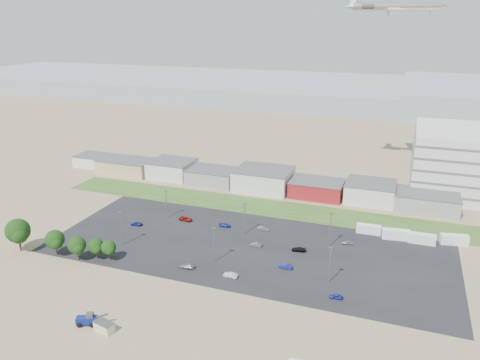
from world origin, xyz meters
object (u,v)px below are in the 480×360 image
at_px(box_trailer_a, 369,229).
at_px(parked_car_11, 263,229).
at_px(airliner, 396,7).
at_px(parked_car_3, 186,266).
at_px(parked_car_8, 348,243).
at_px(parked_car_12, 299,249).
at_px(parked_car_5, 136,224).
at_px(portable_shed, 104,327).
at_px(parked_car_7, 256,245).
at_px(parked_car_1, 285,266).
at_px(parked_car_10, 97,249).
at_px(tree_far_left, 18,233).
at_px(parked_car_9, 186,219).
at_px(telehandler, 87,319).
at_px(parked_car_2, 336,297).
at_px(parked_car_6, 225,225).
at_px(parked_car_13, 231,275).

height_order(box_trailer_a, parked_car_11, box_trailer_a).
xyz_separation_m(airliner, parked_car_3, (-44.15, -100.86, -69.36)).
distance_m(parked_car_8, parked_car_12, 16.13).
relative_size(parked_car_3, parked_car_5, 1.17).
relative_size(parked_car_5, parked_car_12, 0.91).
distance_m(portable_shed, box_trailer_a, 87.24).
relative_size(parked_car_7, parked_car_11, 0.95).
distance_m(parked_car_1, parked_car_10, 56.20).
xyz_separation_m(tree_far_left, airliner, (95.14, 108.29, 64.26)).
bearing_deg(parked_car_9, telehandler, -168.46).
height_order(parked_car_2, parked_car_9, parked_car_9).
relative_size(tree_far_left, parked_car_9, 2.47).
xyz_separation_m(parked_car_6, parked_car_9, (-14.49, 0.02, 0.08)).
bearing_deg(parked_car_2, parked_car_1, -125.87).
height_order(box_trailer_a, parked_car_13, box_trailer_a).
height_order(parked_car_2, parked_car_7, parked_car_7).
bearing_deg(tree_far_left, parked_car_7, 22.21).
height_order(parked_car_5, parked_car_11, parked_car_5).
relative_size(parked_car_2, parked_car_12, 0.79).
bearing_deg(parked_car_7, parked_car_2, 49.56).
height_order(box_trailer_a, parked_car_5, box_trailer_a).
xyz_separation_m(parked_car_2, parked_car_10, (-71.01, 0.95, -0.02)).
height_order(portable_shed, parked_car_9, portable_shed).
height_order(tree_far_left, parked_car_6, tree_far_left).
height_order(portable_shed, parked_car_7, portable_shed).
height_order(parked_car_2, parked_car_11, parked_car_11).
height_order(airliner, parked_car_6, airliner).
bearing_deg(parked_car_6, parked_car_9, 83.38).
bearing_deg(parked_car_5, parked_car_2, 67.61).
xyz_separation_m(portable_shed, airliner, (48.92, 132.01, 68.83)).
bearing_deg(parked_car_6, telehandler, 164.08).
xyz_separation_m(portable_shed, box_trailer_a, (50.06, 71.45, 0.27)).
distance_m(parked_car_5, parked_car_13, 46.15).
bearing_deg(portable_shed, parked_car_1, 65.53).
height_order(parked_car_1, parked_car_13, parked_car_1).
bearing_deg(parked_car_3, telehandler, -23.79).
height_order(portable_shed, box_trailer_a, box_trailer_a).
bearing_deg(parked_car_10, parked_car_9, -32.43).
relative_size(parked_car_2, parked_car_13, 0.84).
distance_m(airliner, parked_car_12, 107.55).
height_order(airliner, parked_car_12, airliner).
distance_m(parked_car_6, parked_car_11, 12.73).
distance_m(parked_car_2, parked_car_9, 63.41).
xyz_separation_m(telehandler, parked_car_10, (-19.75, 30.68, -0.97)).
xyz_separation_m(tree_far_left, parked_car_2, (92.39, 6.65, -5.17)).
bearing_deg(parked_car_10, parked_car_7, -71.43).
bearing_deg(parked_car_6, airliner, -38.16).
distance_m(tree_far_left, parked_car_2, 92.77).
bearing_deg(parked_car_11, portable_shed, 161.78).
bearing_deg(parked_car_9, parked_car_8, -82.09).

